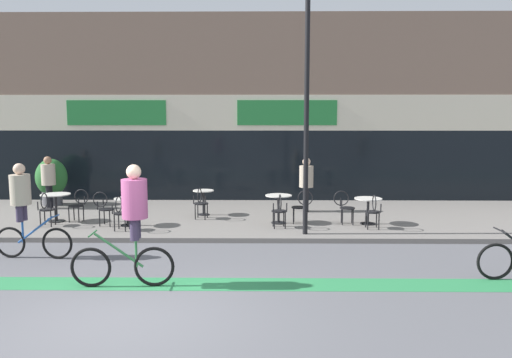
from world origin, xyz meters
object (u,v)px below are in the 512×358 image
object	(u,v)px
bistro_table_1	(127,206)
pedestrian_near_end	(306,180)
cafe_chair_3_side	(302,204)
cyclist_2	(131,217)
bistro_table_3	(279,203)
cafe_chair_1_side	(104,206)
bistro_table_0	(56,202)
pedestrian_far_end	(48,178)
bistro_table_4	(368,205)
cafe_chair_0_side	(78,203)
cafe_chair_4_near	(373,209)
cyclist_1	(24,204)
planter_pot	(52,180)
lamp_post	(307,89)
cafe_chair_0_near	(46,207)
cafe_chair_3_near	(280,209)
cafe_chair_1_near	(120,211)
cafe_chair_4_side	(345,205)
cafe_chair_2_near	(200,201)
bistro_table_2	(203,198)

from	to	relation	value
bistro_table_1	pedestrian_near_end	xyz separation A→B (m)	(4.89, 2.06, 0.45)
cafe_chair_3_side	cyclist_2	bearing A→B (deg)	61.29
bistro_table_3	cafe_chair_1_side	xyz separation A→B (m)	(-4.62, -0.35, -0.03)
bistro_table_1	bistro_table_3	xyz separation A→B (m)	(3.99, 0.36, 0.02)
cyclist_2	bistro_table_0	bearing A→B (deg)	-58.40
pedestrian_far_end	bistro_table_3	bearing A→B (deg)	160.96
cyclist_2	pedestrian_far_end	bearing A→B (deg)	-60.30
bistro_table_4	cafe_chair_0_side	bearing A→B (deg)	178.45
cafe_chair_4_near	cyclist_1	xyz separation A→B (m)	(-7.82, -2.31, 0.52)
planter_pot	cafe_chair_0_side	bearing A→B (deg)	-55.27
bistro_table_1	pedestrian_far_end	bearing A→B (deg)	141.76
cafe_chair_3_side	lamp_post	distance (m)	3.23
bistro_table_4	pedestrian_near_end	size ratio (longest dim) A/B	0.45
cafe_chair_4_near	cafe_chair_0_near	bearing A→B (deg)	89.15
cafe_chair_0_side	pedestrian_near_end	distance (m)	6.57
cafe_chair_0_side	cyclist_2	xyz separation A→B (m)	(2.75, -4.91, 0.61)
cafe_chair_0_side	cafe_chair_3_near	world-z (taller)	same
bistro_table_3	planter_pot	xyz separation A→B (m)	(-7.32, 2.80, 0.27)
cafe_chair_0_near	lamp_post	bearing A→B (deg)	-97.43
cyclist_1	pedestrian_near_end	bearing A→B (deg)	40.84
cafe_chair_3_near	pedestrian_near_end	xyz separation A→B (m)	(0.88, 2.32, 0.46)
cafe_chair_1_near	cyclist_1	distance (m)	2.54
cafe_chair_4_side	cafe_chair_3_side	bearing A→B (deg)	-179.88
cafe_chair_4_near	planter_pot	distance (m)	10.33
cafe_chair_2_near	pedestrian_far_end	xyz separation A→B (m)	(-4.94, 1.60, 0.46)
cafe_chair_2_near	bistro_table_4	bearing A→B (deg)	-89.42
cafe_chair_3_side	pedestrian_near_end	size ratio (longest dim) A/B	0.55
cafe_chair_0_near	cyclist_2	distance (m)	5.49
cafe_chair_3_near	lamp_post	xyz separation A→B (m)	(0.61, -0.62, 2.99)
lamp_post	cafe_chair_0_near	bearing A→B (deg)	173.54
cafe_chair_3_side	cafe_chair_4_side	size ratio (longest dim) A/B	1.00
cafe_chair_0_near	cafe_chair_2_near	xyz separation A→B (m)	(3.92, 0.98, 0.00)
cafe_chair_0_side	cafe_chair_1_side	world-z (taller)	same
cafe_chair_4_near	cafe_chair_3_near	bearing A→B (deg)	88.67
bistro_table_2	cafe_chair_0_near	bearing A→B (deg)	-157.77
bistro_table_2	cafe_chair_1_side	world-z (taller)	cafe_chair_1_side
cafe_chair_1_near	lamp_post	world-z (taller)	lamp_post
cafe_chair_3_side	cafe_chair_4_side	bearing A→B (deg)	-177.16
cafe_chair_4_side	cyclist_1	size ratio (longest dim) A/B	0.45
bistro_table_0	bistro_table_4	world-z (taller)	bistro_table_0
cafe_chair_4_side	cyclist_1	bearing A→B (deg)	-154.20
cafe_chair_0_side	cyclist_1	xyz separation A→B (m)	(0.04, -3.15, 0.52)
bistro_table_2	cafe_chair_0_side	size ratio (longest dim) A/B	0.81
pedestrian_near_end	cafe_chair_3_near	bearing A→B (deg)	70.34
bistro_table_0	cafe_chair_0_side	xyz separation A→B (m)	(0.63, -0.01, -0.04)
bistro_table_1	cafe_chair_3_near	size ratio (longest dim) A/B	0.82
bistro_table_0	bistro_table_2	world-z (taller)	bistro_table_0
cafe_chair_1_near	cyclist_2	distance (m)	4.05
cafe_chair_0_near	cafe_chair_3_near	size ratio (longest dim) A/B	1.00
bistro_table_1	cafe_chair_0_near	bearing A→B (deg)	-176.53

